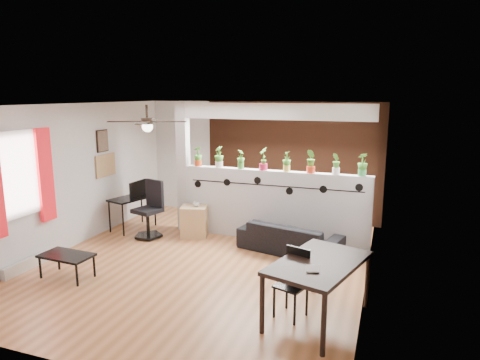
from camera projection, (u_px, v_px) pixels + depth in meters
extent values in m
cube|color=#9C5D33|center=(204.00, 265.00, 7.17)|extent=(6.30, 7.10, 0.10)
cube|color=#B7B7BA|center=(258.00, 160.00, 9.69)|extent=(6.30, 0.04, 2.90)
cube|color=#B7B7BA|center=(74.00, 249.00, 4.11)|extent=(6.30, 0.04, 2.90)
cube|color=#B7B7BA|center=(71.00, 176.00, 7.76)|extent=(0.04, 7.10, 2.90)
cube|color=#B7B7BA|center=(372.00, 199.00, 6.05)|extent=(0.04, 7.10, 2.90)
cube|color=white|center=(201.00, 101.00, 6.64)|extent=(6.30, 7.10, 0.10)
cube|color=#BCBCC1|center=(274.00, 205.00, 8.15)|extent=(3.60, 0.18, 1.35)
cube|color=silver|center=(276.00, 111.00, 7.80)|extent=(3.60, 0.18, 0.30)
cube|color=#BCBCC1|center=(183.00, 168.00, 8.65)|extent=(0.22, 0.20, 2.60)
cube|color=#A0502E|center=(292.00, 162.00, 9.39)|extent=(3.90, 0.05, 2.60)
cube|color=black|center=(273.00, 186.00, 7.98)|extent=(3.31, 0.01, 0.02)
cylinder|color=black|center=(198.00, 184.00, 8.51)|extent=(0.14, 0.01, 0.14)
cylinder|color=black|center=(227.00, 182.00, 8.29)|extent=(0.14, 0.01, 0.14)
cylinder|color=black|center=(257.00, 180.00, 8.07)|extent=(0.14, 0.01, 0.14)
cylinder|color=black|center=(289.00, 191.00, 7.90)|extent=(0.14, 0.01, 0.14)
cylinder|color=black|center=(323.00, 189.00, 7.68)|extent=(0.14, 0.01, 0.14)
cylinder|color=black|center=(359.00, 187.00, 7.46)|extent=(0.14, 0.01, 0.14)
cube|color=white|center=(17.00, 174.00, 6.59)|extent=(0.02, 0.95, 1.25)
cube|color=silver|center=(18.00, 174.00, 6.58)|extent=(0.04, 1.05, 1.35)
cube|color=red|center=(45.00, 175.00, 7.05)|extent=(0.06, 0.30, 1.55)
cube|color=beige|center=(29.00, 264.00, 6.86)|extent=(0.08, 1.00, 0.18)
cube|color=#9A754A|center=(106.00, 165.00, 8.61)|extent=(0.03, 0.60, 0.45)
cube|color=#8C7259|center=(102.00, 141.00, 8.47)|extent=(0.03, 0.30, 0.40)
cube|color=black|center=(102.00, 141.00, 8.47)|extent=(0.02, 0.34, 0.44)
cylinder|color=black|center=(147.00, 111.00, 6.65)|extent=(0.04, 0.04, 0.20)
cylinder|color=black|center=(147.00, 121.00, 6.68)|extent=(0.18, 0.18, 0.10)
sphere|color=white|center=(147.00, 127.00, 6.70)|extent=(0.17, 0.17, 0.17)
cube|color=black|center=(169.00, 122.00, 6.68)|extent=(0.55, 0.29, 0.01)
cube|color=black|center=(151.00, 120.00, 7.01)|extent=(0.29, 0.55, 0.01)
cube|color=black|center=(125.00, 122.00, 6.68)|extent=(0.55, 0.29, 0.01)
cube|color=black|center=(142.00, 123.00, 6.35)|extent=(0.29, 0.55, 0.01)
cylinder|color=#D04318|center=(198.00, 163.00, 8.52)|extent=(0.14, 0.14, 0.12)
imported|color=#29601B|center=(198.00, 154.00, 8.49)|extent=(0.24, 0.25, 0.29)
cylinder|color=white|center=(219.00, 164.00, 8.37)|extent=(0.15, 0.15, 0.12)
imported|color=#29601B|center=(219.00, 154.00, 8.34)|extent=(0.27, 0.27, 0.32)
cylinder|color=#41802E|center=(241.00, 166.00, 8.23)|extent=(0.12, 0.12, 0.12)
imported|color=#29601B|center=(241.00, 157.00, 8.19)|extent=(0.17, 0.20, 0.26)
cylinder|color=#BA1D42|center=(263.00, 167.00, 8.08)|extent=(0.16, 0.16, 0.12)
imported|color=#29601B|center=(263.00, 156.00, 8.04)|extent=(0.27, 0.28, 0.33)
cylinder|color=#E0C24F|center=(287.00, 168.00, 7.93)|extent=(0.13, 0.13, 0.12)
imported|color=#29601B|center=(287.00, 159.00, 7.90)|extent=(0.16, 0.19, 0.28)
cylinder|color=red|center=(311.00, 170.00, 7.79)|extent=(0.15, 0.15, 0.12)
imported|color=#29601B|center=(311.00, 158.00, 7.75)|extent=(0.26, 0.28, 0.33)
cylinder|color=white|center=(336.00, 171.00, 7.64)|extent=(0.13, 0.13, 0.12)
imported|color=#29601B|center=(336.00, 161.00, 7.60)|extent=(0.20, 0.22, 0.29)
cylinder|color=#349043|center=(362.00, 173.00, 7.49)|extent=(0.14, 0.14, 0.12)
imported|color=#29601B|center=(363.00, 162.00, 7.45)|extent=(0.26, 0.26, 0.31)
imported|color=black|center=(290.00, 238.00, 7.59)|extent=(1.84, 1.05, 0.51)
cube|color=tan|center=(194.00, 221.00, 8.41)|extent=(0.60, 0.56, 0.61)
imported|color=gray|center=(196.00, 204.00, 8.32)|extent=(0.14, 0.14, 0.10)
cube|color=black|center=(132.00, 198.00, 8.80)|extent=(0.73, 1.04, 0.04)
cylinder|color=black|center=(110.00, 217.00, 8.64)|extent=(0.03, 0.03, 0.64)
cylinder|color=black|center=(123.00, 220.00, 8.40)|extent=(0.03, 0.03, 0.64)
cylinder|color=black|center=(142.00, 208.00, 9.33)|extent=(0.03, 0.03, 0.64)
cylinder|color=black|center=(155.00, 211.00, 9.09)|extent=(0.03, 0.03, 0.64)
imported|color=black|center=(136.00, 191.00, 8.92)|extent=(0.31, 0.07, 0.17)
cylinder|color=black|center=(148.00, 235.00, 8.36)|extent=(0.57, 0.57, 0.04)
cylinder|color=black|center=(148.00, 224.00, 8.31)|extent=(0.07, 0.07, 0.48)
cube|color=black|center=(147.00, 211.00, 8.26)|extent=(0.57, 0.57, 0.08)
cube|color=black|center=(155.00, 193.00, 8.37)|extent=(0.44, 0.18, 0.53)
cube|color=black|center=(319.00, 263.00, 5.20)|extent=(1.22, 1.59, 0.05)
cylinder|color=black|center=(262.00, 305.00, 4.97)|extent=(0.06, 0.06, 0.72)
cylinder|color=black|center=(324.00, 325.00, 4.52)|extent=(0.06, 0.06, 0.72)
cylinder|color=black|center=(313.00, 268.00, 6.03)|extent=(0.06, 0.06, 0.72)
cylinder|color=black|center=(367.00, 281.00, 5.58)|extent=(0.06, 0.06, 0.72)
imported|color=gray|center=(306.00, 268.00, 4.95)|extent=(0.19, 0.23, 0.02)
cube|color=black|center=(291.00, 286.00, 5.33)|extent=(0.45, 0.45, 0.03)
cube|color=black|center=(298.00, 264.00, 5.40)|extent=(0.33, 0.13, 0.45)
cube|color=black|center=(274.00, 302.00, 5.34)|extent=(0.03, 0.03, 0.42)
cube|color=black|center=(295.00, 309.00, 5.16)|extent=(0.03, 0.03, 0.42)
cube|color=black|center=(287.00, 278.00, 5.53)|extent=(0.03, 0.03, 0.86)
cube|color=black|center=(307.00, 284.00, 5.35)|extent=(0.03, 0.03, 0.86)
cube|color=black|center=(66.00, 256.00, 6.49)|extent=(0.82, 0.49, 0.04)
cylinder|color=black|center=(40.00, 268.00, 6.50)|extent=(0.04, 0.04, 0.34)
cylinder|color=black|center=(77.00, 275.00, 6.23)|extent=(0.04, 0.04, 0.34)
cylinder|color=black|center=(59.00, 259.00, 6.83)|extent=(0.04, 0.04, 0.34)
cylinder|color=black|center=(94.00, 266.00, 6.56)|extent=(0.04, 0.04, 0.34)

